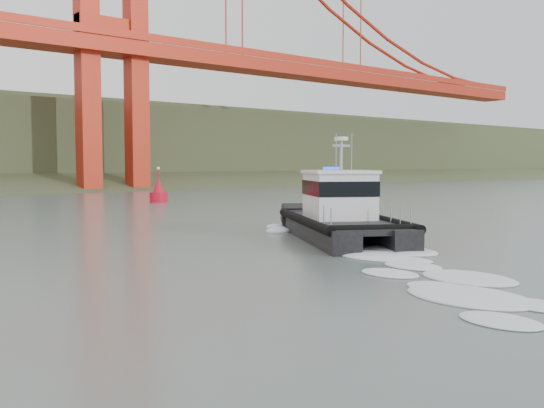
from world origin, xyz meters
The scene contains 3 objects.
ground centered at (0.00, 0.00, 0.00)m, with size 400.00×400.00×0.00m, color #4D5B58.
patrol_boat centered at (6.16, 10.04, 1.49)m, with size 9.85×12.87×5.95m.
nav_buoy centered at (13.86, 45.62, 1.09)m, with size 1.98×1.98×4.13m.
Camera 1 is at (-18.24, -13.96, 4.25)m, focal length 40.00 mm.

